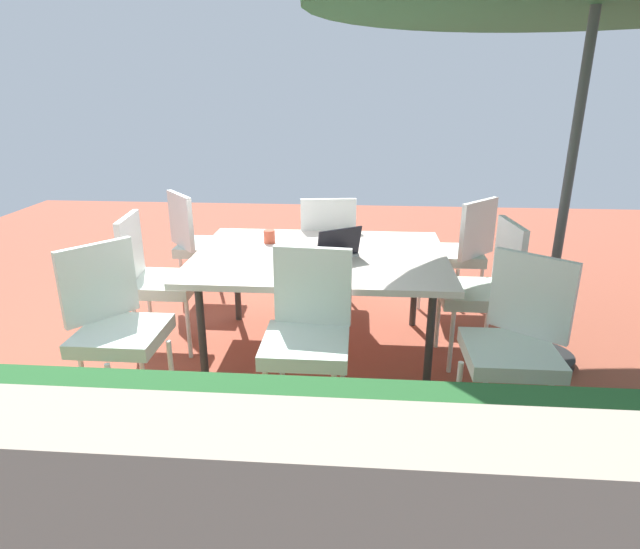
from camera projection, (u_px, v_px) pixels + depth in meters
ground_plane at (320, 351)px, 3.84m from camera, size 10.00×10.00×0.02m
dining_table at (320, 261)px, 3.60m from camera, size 1.71×1.28×0.73m
chair_southeast at (199, 241)px, 4.53m from camera, size 0.59×0.58×0.98m
chair_north at (308, 330)px, 2.88m from camera, size 0.47×0.48×0.98m
chair_west at (484, 285)px, 3.53m from camera, size 0.48×0.47×0.98m
chair_southwest at (460, 249)px, 4.30m from camera, size 0.59×0.59×0.98m
chair_northwest at (516, 339)px, 2.78m from camera, size 0.58×0.58×0.98m
chair_east at (155, 275)px, 3.71m from camera, size 0.48×0.47×0.98m
chair_northeast at (115, 322)px, 2.98m from camera, size 0.58×0.58×0.98m
chair_south at (327, 246)px, 4.40m from camera, size 0.47×0.48×0.98m
laptop at (334, 250)px, 3.52m from camera, size 0.40×0.38×0.21m
cup at (269, 237)px, 3.84m from camera, size 0.08×0.08×0.09m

